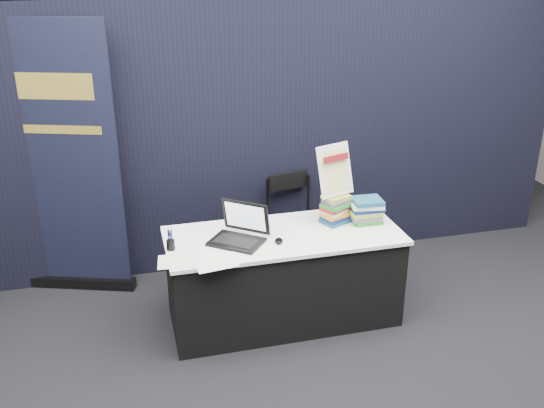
{
  "coord_description": "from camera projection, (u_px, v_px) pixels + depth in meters",
  "views": [
    {
      "loc": [
        -1.14,
        -3.45,
        2.76
      ],
      "look_at": [
        -0.09,
        0.55,
        1.01
      ],
      "focal_mm": 40.0,
      "sensor_mm": 36.0,
      "label": 1
    }
  ],
  "objects": [
    {
      "name": "mouse",
      "position": [
        279.0,
        241.0,
        4.47
      ],
      "size": [
        0.08,
        0.11,
        0.03
      ],
      "primitive_type": "ellipsoid",
      "rotation": [
        0.0,
        0.0,
        -0.28
      ],
      "color": "black",
      "rests_on": "display_table"
    },
    {
      "name": "brochure_mid",
      "position": [
        215.0,
        263.0,
        4.18
      ],
      "size": [
        0.31,
        0.24,
        0.0
      ],
      "primitive_type": "cube",
      "rotation": [
        0.0,
        0.0,
        0.14
      ],
      "color": "white",
      "rests_on": "display_table"
    },
    {
      "name": "pullup_banner",
      "position": [
        66.0,
        178.0,
        4.97
      ],
      "size": [
        0.95,
        0.42,
        2.29
      ],
      "rotation": [
        0.0,
        0.0,
        -0.34
      ],
      "color": "black",
      "rests_on": "floor"
    },
    {
      "name": "display_table",
      "position": [
        283.0,
        277.0,
        4.76
      ],
      "size": [
        1.8,
        0.75,
        0.75
      ],
      "color": "black",
      "rests_on": "floor"
    },
    {
      "name": "pen_cup",
      "position": [
        171.0,
        245.0,
        4.36
      ],
      "size": [
        0.06,
        0.06,
        0.08
      ],
      "primitive_type": "cylinder",
      "rotation": [
        0.0,
        0.0,
        -0.09
      ],
      "color": "black",
      "rests_on": "display_table"
    },
    {
      "name": "wall_back",
      "position": [
        207.0,
        39.0,
        7.3
      ],
      "size": [
        8.0,
        0.02,
        3.5
      ],
      "primitive_type": "cube",
      "color": "#B1AEA7",
      "rests_on": "floor"
    },
    {
      "name": "book_stack_tall",
      "position": [
        335.0,
        209.0,
        4.77
      ],
      "size": [
        0.25,
        0.23,
        0.22
      ],
      "rotation": [
        0.0,
        0.0,
        0.42
      ],
      "color": "navy",
      "rests_on": "display_table"
    },
    {
      "name": "laptop",
      "position": [
        235.0,
        232.0,
        4.49
      ],
      "size": [
        0.46,
        0.5,
        0.28
      ],
      "rotation": [
        0.0,
        0.0,
        -0.67
      ],
      "color": "black",
      "rests_on": "display_table"
    },
    {
      "name": "brochure_left",
      "position": [
        179.0,
        261.0,
        4.21
      ],
      "size": [
        0.32,
        0.24,
        0.0
      ],
      "primitive_type": "cube",
      "rotation": [
        0.0,
        0.0,
        -0.12
      ],
      "color": "silver",
      "rests_on": "display_table"
    },
    {
      "name": "stacking_chair",
      "position": [
        293.0,
        220.0,
        5.46
      ],
      "size": [
        0.48,
        0.49,
        0.9
      ],
      "rotation": [
        0.0,
        0.0,
        0.22
      ],
      "color": "black",
      "rests_on": "floor"
    },
    {
      "name": "drape_partition",
      "position": [
        252.0,
        138.0,
        5.37
      ],
      "size": [
        6.0,
        0.08,
        2.4
      ],
      "primitive_type": "cube",
      "color": "black",
      "rests_on": "floor"
    },
    {
      "name": "floor",
      "position": [
        303.0,
        358.0,
        4.42
      ],
      "size": [
        8.0,
        8.0,
        0.0
      ],
      "primitive_type": "plane",
      "color": "black",
      "rests_on": "ground"
    },
    {
      "name": "book_stack_short",
      "position": [
        366.0,
        210.0,
        4.77
      ],
      "size": [
        0.25,
        0.2,
        0.2
      ],
      "rotation": [
        0.0,
        0.0,
        -0.07
      ],
      "color": "#228226",
      "rests_on": "display_table"
    },
    {
      "name": "info_sign",
      "position": [
        335.0,
        171.0,
        4.68
      ],
      "size": [
        0.33,
        0.21,
        0.41
      ],
      "rotation": [
        0.0,
        0.0,
        0.33
      ],
      "color": "black",
      "rests_on": "book_stack_tall"
    },
    {
      "name": "brochure_right",
      "position": [
        252.0,
        249.0,
        4.38
      ],
      "size": [
        0.33,
        0.26,
        0.0
      ],
      "primitive_type": "cube",
      "rotation": [
        0.0,
        0.0,
        -0.18
      ],
      "color": "white",
      "rests_on": "display_table"
    }
  ]
}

